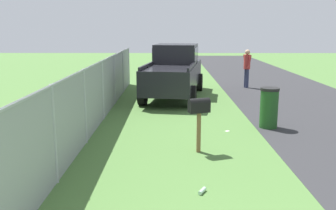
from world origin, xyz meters
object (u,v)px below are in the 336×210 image
Objects in this scene: trash_bin at (269,108)px; pickup_truck at (175,69)px; pedestrian at (247,66)px; mailbox at (199,110)px.

pickup_truck is at bearing 27.86° from trash_bin.
trash_bin is at bearing 63.30° from pedestrian.
pickup_truck is 3.15× the size of pedestrian.
pedestrian is at bearing -6.34° from trash_bin.
mailbox is 9.69m from pedestrian.
mailbox reaches higher than trash_bin.
pickup_truck is 4.92× the size of trash_bin.
mailbox is 3.01m from trash_bin.
trash_bin is at bearing -143.74° from pickup_truck.
pickup_truck is at bearing -15.70° from mailbox.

